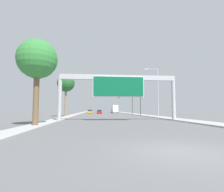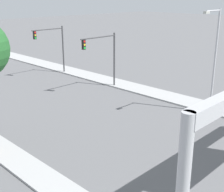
# 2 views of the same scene
# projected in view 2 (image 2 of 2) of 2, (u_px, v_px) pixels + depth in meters

# --- Properties ---
(sidewalk_right) EXTENTS (3.00, 120.00, 0.15)m
(sidewalk_right) POSITION_uv_depth(u_px,v_px,m) (26.00, 59.00, 53.32)
(sidewalk_right) COLOR #A8A8A8
(sidewalk_right) RESTS_ON ground
(traffic_light_near_intersection) EXTENTS (5.18, 0.32, 6.43)m
(traffic_light_near_intersection) POSITION_uv_depth(u_px,v_px,m) (104.00, 52.00, 35.52)
(traffic_light_near_intersection) COLOR #3D3D3F
(traffic_light_near_intersection) RESTS_ON ground
(traffic_light_mid_block) EXTENTS (4.86, 0.32, 6.55)m
(traffic_light_mid_block) POSITION_uv_depth(u_px,v_px,m) (54.00, 42.00, 42.27)
(traffic_light_mid_block) COLOR #3D3D3F
(traffic_light_mid_block) RESTS_ON ground
(street_lamp_right) EXTENTS (2.71, 0.28, 9.49)m
(street_lamp_right) POSITION_uv_depth(u_px,v_px,m) (214.00, 54.00, 27.73)
(street_lamp_right) COLOR #B2B2B7
(street_lamp_right) RESTS_ON ground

